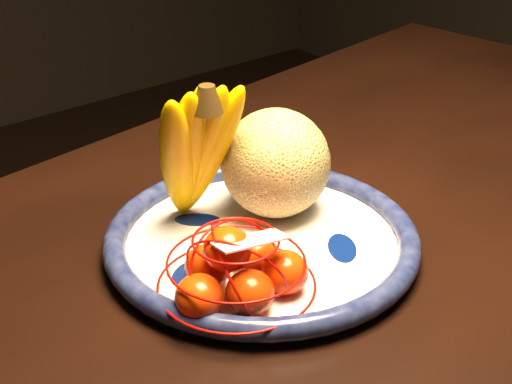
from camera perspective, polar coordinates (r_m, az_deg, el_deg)
dining_table at (r=0.95m, az=8.92°, el=-7.28°), size 1.60×1.09×0.75m
fruit_bowl at (r=0.86m, az=0.42°, el=-3.55°), size 0.35×0.35×0.03m
cantaloupe at (r=0.89m, az=1.44°, el=2.12°), size 0.13×0.13×0.13m
banana_bunch at (r=0.85m, az=-4.56°, el=3.29°), size 0.13×0.12×0.19m
mandarin_bag at (r=0.76m, az=-1.35°, el=-5.80°), size 0.20×0.20×0.10m
price_tag at (r=0.73m, az=-0.38°, el=-3.56°), size 0.07×0.04×0.01m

